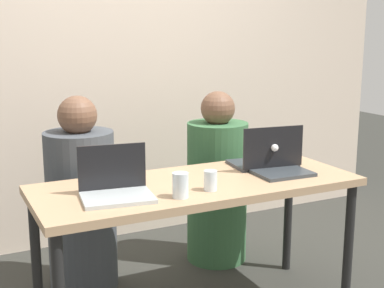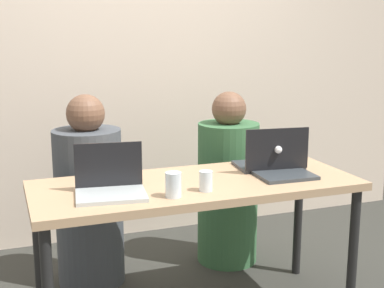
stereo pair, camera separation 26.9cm
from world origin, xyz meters
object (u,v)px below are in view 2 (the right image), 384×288
person_on_right (228,187)px  laptop_front_right (282,166)px  water_glass_center (206,182)px  person_on_left (89,201)px  laptop_back_right (271,160)px  laptop_front_left (110,184)px  water_glass_left (173,186)px

person_on_right → laptop_front_right: bearing=79.7°
water_glass_center → person_on_right: bearing=59.2°
person_on_left → laptop_back_right: 1.08m
laptop_front_left → water_glass_left: laptop_front_left is taller
person_on_right → person_on_left: bearing=-11.9°
water_glass_center → water_glass_left: (-0.17, -0.04, 0.01)m
person_on_left → water_glass_left: 0.89m
person_on_left → water_glass_left: bearing=90.8°
laptop_front_right → laptop_front_left: (-0.91, -0.02, 0.00)m
person_on_right → laptop_front_left: (-0.89, -0.67, 0.29)m
laptop_back_right → person_on_right: bearing=-80.1°
person_on_right → water_glass_left: size_ratio=9.63×
person_on_right → laptop_back_right: 0.59m
person_on_left → water_glass_center: bearing=102.4°
laptop_front_right → laptop_front_left: 0.91m
person_on_right → laptop_front_left: size_ratio=3.22×
person_on_right → water_glass_left: person_on_right is taller
laptop_front_right → laptop_front_left: laptop_front_left is taller
person_on_right → laptop_back_right: person_on_right is taller
laptop_front_right → water_glass_center: bearing=-163.6°
laptop_front_right → water_glass_left: 0.67m
laptop_back_right → laptop_front_right: bearing=93.1°
person_on_right → water_glass_center: person_on_right is taller
laptop_back_right → water_glass_center: 0.55m
water_glass_left → person_on_left: bearing=107.8°
laptop_front_left → laptop_back_right: bearing=17.4°
laptop_front_right → water_glass_center: (-0.47, -0.12, -0.01)m
person_on_left → laptop_front_left: size_ratio=3.28×
person_on_left → laptop_back_right: bearing=133.9°
person_on_left → laptop_front_right: (0.90, -0.64, 0.28)m
person_on_right → laptop_front_left: person_on_right is taller
water_glass_center → laptop_front_right: bearing=14.5°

